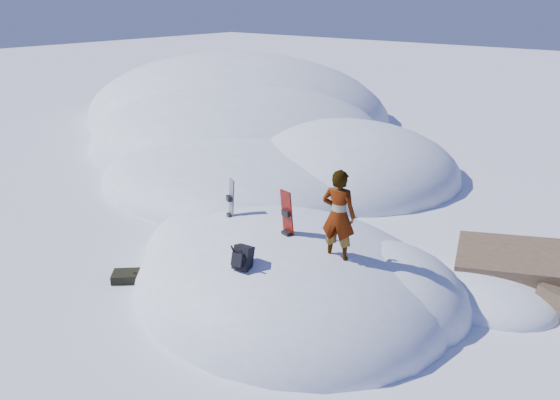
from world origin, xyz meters
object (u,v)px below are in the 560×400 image
Objects in this scene: snowboard_red at (288,225)px; person at (339,215)px; backpack at (242,258)px; snowboard_dark at (231,209)px.

person is at bearing 11.53° from snowboard_red.
snowboard_dark is at bearing 131.75° from backpack.
snowboard_dark is (-1.76, 0.21, -0.16)m from snowboard_red.
snowboard_red is at bearing -11.61° from person.
snowboard_dark is 2.32m from backpack.
snowboard_dark is at bearing -177.03° from snowboard_red.
snowboard_dark is 0.80× the size of person.
snowboard_red is 2.86× the size of backpack.
backpack is (-0.00, -1.30, -0.20)m from snowboard_red.
person reaches higher than backpack.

